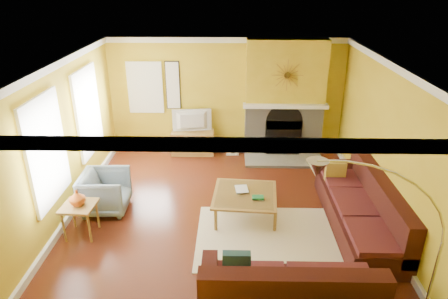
{
  "coord_description": "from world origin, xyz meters",
  "views": [
    {
      "loc": [
        0.15,
        -6.13,
        3.99
      ],
      "look_at": [
        0.0,
        0.4,
        1.11
      ],
      "focal_mm": 32.0,
      "sensor_mm": 36.0,
      "label": 1
    }
  ],
  "objects_px": {
    "coffee_table": "(245,204)",
    "armchair": "(105,192)",
    "media_console": "(193,142)",
    "arc_lamp": "(377,261)",
    "side_table": "(81,220)",
    "sectional_sofa": "(302,219)"
  },
  "relations": [
    {
      "from": "media_console",
      "to": "arc_lamp",
      "type": "xyz_separation_m",
      "value": [
        2.52,
        -5.35,
        0.9
      ]
    },
    {
      "from": "sectional_sofa",
      "to": "arc_lamp",
      "type": "distance_m",
      "value": 2.06
    },
    {
      "from": "media_console",
      "to": "coffee_table",
      "type": "bearing_deg",
      "value": -66.24
    },
    {
      "from": "armchair",
      "to": "side_table",
      "type": "relative_size",
      "value": 1.44
    },
    {
      "from": "media_console",
      "to": "side_table",
      "type": "relative_size",
      "value": 1.77
    },
    {
      "from": "coffee_table",
      "to": "armchair",
      "type": "height_order",
      "value": "armchair"
    },
    {
      "from": "sectional_sofa",
      "to": "media_console",
      "type": "bearing_deg",
      "value": 120.62
    },
    {
      "from": "armchair",
      "to": "side_table",
      "type": "distance_m",
      "value": 0.8
    },
    {
      "from": "armchair",
      "to": "arc_lamp",
      "type": "bearing_deg",
      "value": -127.76
    },
    {
      "from": "side_table",
      "to": "arc_lamp",
      "type": "relative_size",
      "value": 0.24
    },
    {
      "from": "coffee_table",
      "to": "side_table",
      "type": "height_order",
      "value": "side_table"
    },
    {
      "from": "coffee_table",
      "to": "arc_lamp",
      "type": "bearing_deg",
      "value": -63.4
    },
    {
      "from": "media_console",
      "to": "arc_lamp",
      "type": "bearing_deg",
      "value": -64.81
    },
    {
      "from": "sectional_sofa",
      "to": "armchair",
      "type": "relative_size",
      "value": 4.64
    },
    {
      "from": "armchair",
      "to": "arc_lamp",
      "type": "xyz_separation_m",
      "value": [
        3.86,
        -2.79,
        0.8
      ]
    },
    {
      "from": "coffee_table",
      "to": "side_table",
      "type": "distance_m",
      "value": 2.79
    },
    {
      "from": "coffee_table",
      "to": "media_console",
      "type": "xyz_separation_m",
      "value": [
        -1.18,
        2.68,
        0.06
      ]
    },
    {
      "from": "side_table",
      "to": "coffee_table",
      "type": "bearing_deg",
      "value": 13.63
    },
    {
      "from": "arc_lamp",
      "to": "coffee_table",
      "type": "bearing_deg",
      "value": 116.6
    },
    {
      "from": "coffee_table",
      "to": "sectional_sofa",
      "type": "bearing_deg",
      "value": -42.17
    },
    {
      "from": "side_table",
      "to": "media_console",
      "type": "bearing_deg",
      "value": 65.38
    },
    {
      "from": "sectional_sofa",
      "to": "coffee_table",
      "type": "distance_m",
      "value": 1.21
    }
  ]
}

